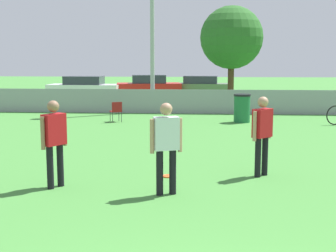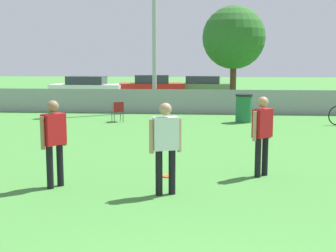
{
  "view_description": "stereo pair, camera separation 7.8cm",
  "coord_description": "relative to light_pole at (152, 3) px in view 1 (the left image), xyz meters",
  "views": [
    {
      "loc": [
        -0.1,
        -3.2,
        2.51
      ],
      "look_at": [
        -0.88,
        6.79,
        1.05
      ],
      "focal_mm": 50.0,
      "sensor_mm": 36.0,
      "label": 1
    },
    {
      "loc": [
        -0.02,
        -3.19,
        2.51
      ],
      "look_at": [
        -0.88,
        6.79,
        1.05
      ],
      "focal_mm": 50.0,
      "sensor_mm": 36.0,
      "label": 2
    }
  ],
  "objects": [
    {
      "name": "folding_chair_sideline",
      "position": [
        -1.05,
        -3.62,
        -4.52
      ],
      "size": [
        0.55,
        0.55,
        0.8
      ],
      "rotation": [
        0.0,
        0.0,
        3.61
      ],
      "color": "#333338",
      "rests_on": "ground_plane"
    },
    {
      "name": "frisbee_disc",
      "position": [
        1.67,
        -12.07,
        -4.97
      ],
      "size": [
        0.26,
        0.26,
        0.03
      ],
      "color": "#E5591E",
      "rests_on": "ground_plane"
    },
    {
      "name": "light_pole",
      "position": [
        0.0,
        0.0,
        0.0
      ],
      "size": [
        0.9,
        0.36,
        8.45
      ],
      "color": "#9E9EA3",
      "rests_on": "ground_plane"
    },
    {
      "name": "player_thrower_red",
      "position": [
        3.65,
        -11.85,
        -3.98
      ],
      "size": [
        0.47,
        0.48,
        1.71
      ],
      "rotation": [
        0.0,
        0.0,
        0.83
      ],
      "color": "black",
      "rests_on": "ground_plane"
    },
    {
      "name": "trash_bin",
      "position": [
        3.91,
        -3.3,
        -4.43
      ],
      "size": [
        0.66,
        0.66,
        1.11
      ],
      "color": "#1E6638",
      "rests_on": "ground_plane"
    },
    {
      "name": "parked_car_red",
      "position": [
        -1.16,
        8.25,
        -4.29
      ],
      "size": [
        4.31,
        2.39,
        1.45
      ],
      "rotation": [
        0.0,
        0.0,
        0.16
      ],
      "color": "black",
      "rests_on": "ground_plane"
    },
    {
      "name": "tree_near_pole",
      "position": [
        3.79,
        2.96,
        -1.44
      ],
      "size": [
        3.25,
        3.25,
        5.19
      ],
      "color": "#4C331E",
      "rests_on": "ground_plane"
    },
    {
      "name": "player_receiver_white",
      "position": [
        1.74,
        -13.38,
        -3.98
      ],
      "size": [
        0.58,
        0.37,
        1.71
      ],
      "rotation": [
        0.0,
        0.0,
        0.36
      ],
      "color": "black",
      "rests_on": "ground_plane"
    },
    {
      "name": "fence_backline",
      "position": [
        2.52,
        -0.56,
        -4.44
      ],
      "size": [
        22.73,
        0.07,
        1.21
      ],
      "color": "gray",
      "rests_on": "ground_plane"
    },
    {
      "name": "parked_car_white",
      "position": [
        -5.15,
        7.26,
        -4.32
      ],
      "size": [
        4.5,
        1.8,
        1.39
      ],
      "rotation": [
        0.0,
        0.0,
        -0.02
      ],
      "color": "black",
      "rests_on": "ground_plane"
    },
    {
      "name": "parked_car_olive",
      "position": [
        2.18,
        9.0,
        -4.31
      ],
      "size": [
        4.27,
        1.95,
        1.37
      ],
      "rotation": [
        0.0,
        0.0,
        -0.07
      ],
      "color": "black",
      "rests_on": "ground_plane"
    },
    {
      "name": "player_defender_red",
      "position": [
        -0.46,
        -13.07,
        -3.98
      ],
      "size": [
        0.43,
        0.53,
        1.71
      ],
      "rotation": [
        0.0,
        0.0,
        1.0
      ],
      "color": "black",
      "rests_on": "ground_plane"
    }
  ]
}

